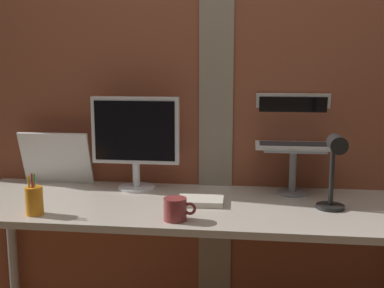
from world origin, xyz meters
name	(u,v)px	position (x,y,z in m)	size (l,w,h in m)	color
brick_wall_back	(217,104)	(0.00, 0.37, 1.17)	(3.18, 0.16, 2.34)	brown
desk	(189,219)	(-0.09, -0.02, 0.69)	(2.12, 0.67, 0.76)	beige
monitor	(135,135)	(-0.38, 0.19, 1.03)	(0.43, 0.18, 0.45)	white
laptop_stand	(293,163)	(0.37, 0.19, 0.92)	(0.28, 0.22, 0.23)	gray
laptop	(293,130)	(0.37, 0.26, 1.06)	(0.35, 0.27, 0.24)	silver
whiteboard_panel	(56,158)	(-0.81, 0.24, 0.90)	(0.36, 0.02, 0.28)	white
desk_lamp	(335,165)	(0.52, -0.08, 0.97)	(0.12, 0.20, 0.33)	black
pen_cup	(34,200)	(-0.70, -0.26, 0.82)	(0.07, 0.07, 0.18)	orange
coffee_mug	(176,209)	(-0.11, -0.26, 0.81)	(0.13, 0.09, 0.09)	maroon
paper_clutter_stack	(201,201)	(-0.04, -0.02, 0.78)	(0.20, 0.14, 0.02)	silver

